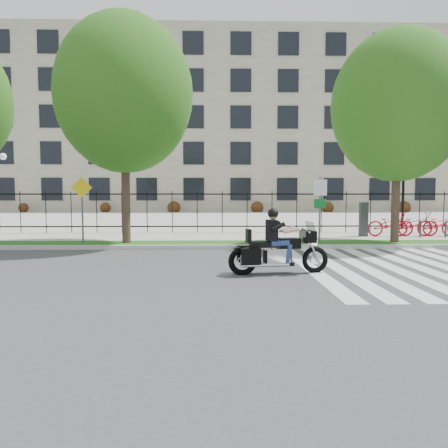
{
  "coord_description": "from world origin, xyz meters",
  "views": [
    {
      "loc": [
        -0.44,
        -11.74,
        2.03
      ],
      "look_at": [
        -0.07,
        3.0,
        1.0
      ],
      "focal_mm": 35.0,
      "sensor_mm": 36.0,
      "label": 1
    }
  ],
  "objects": [
    {
      "name": "grass_verge",
      "position": [
        0.0,
        4.95,
        0.07
      ],
      "size": [
        60.0,
        1.5,
        0.15
      ],
      "primitive_type": "cube",
      "color": "#205114",
      "rests_on": "ground"
    },
    {
      "name": "street_tree_2",
      "position": [
        6.61,
        4.95,
        5.36
      ],
      "size": [
        5.02,
        5.02,
        8.1
      ],
      "color": "#35241D",
      "rests_on": "grass_verge"
    },
    {
      "name": "lamp_post_right",
      "position": [
        10.0,
        12.0,
        3.21
      ],
      "size": [
        1.06,
        0.7,
        4.25
      ],
      "color": "black",
      "rests_on": "ground"
    },
    {
      "name": "iron_fence",
      "position": [
        0.0,
        9.2,
        1.15
      ],
      "size": [
        30.0,
        0.06,
        2.0
      ],
      "primitive_type": null,
      "color": "black",
      "rests_on": "sidewalk"
    },
    {
      "name": "ground",
      "position": [
        0.0,
        0.0,
        0.0
      ],
      "size": [
        120.0,
        120.0,
        0.0
      ],
      "primitive_type": "plane",
      "color": "#3D3D3F",
      "rests_on": "ground"
    },
    {
      "name": "plaza",
      "position": [
        0.0,
        25.0,
        0.05
      ],
      "size": [
        80.0,
        34.0,
        0.1
      ],
      "primitive_type": "cube",
      "color": "#ADA9A1",
      "rests_on": "ground"
    },
    {
      "name": "crosswalk_stripes",
      "position": [
        4.83,
        0.0,
        0.01
      ],
      "size": [
        5.7,
        8.0,
        0.01
      ],
      "primitive_type": null,
      "color": "silver",
      "rests_on": "ground"
    },
    {
      "name": "office_building",
      "position": [
        0.0,
        44.92,
        9.97
      ],
      "size": [
        60.0,
        21.9,
        20.15
      ],
      "color": "gray",
      "rests_on": "ground"
    },
    {
      "name": "motorcycle_rider",
      "position": [
        1.21,
        -0.85,
        0.66
      ],
      "size": [
        2.59,
        0.87,
        2.0
      ],
      "color": "black",
      "rests_on": "ground"
    },
    {
      "name": "sign_pole_warning",
      "position": [
        -5.3,
        4.58,
        1.74
      ],
      "size": [
        0.78,
        0.09,
        2.49
      ],
      "color": "#59595B",
      "rests_on": "grass_verge"
    },
    {
      "name": "curb",
      "position": [
        0.0,
        4.1,
        0.07
      ],
      "size": [
        60.0,
        0.2,
        0.15
      ],
      "primitive_type": "cube",
      "color": "#B5B3AB",
      "rests_on": "ground"
    },
    {
      "name": "sidewalk",
      "position": [
        0.0,
        7.45,
        0.07
      ],
      "size": [
        60.0,
        3.5,
        0.15
      ],
      "primitive_type": "cube",
      "color": "#ADA9A1",
      "rests_on": "ground"
    },
    {
      "name": "sign_pole_regulatory",
      "position": [
        3.58,
        4.58,
        1.74
      ],
      "size": [
        0.5,
        0.09,
        2.5
      ],
      "color": "#59595B",
      "rests_on": "grass_verge"
    },
    {
      "name": "street_tree_1",
      "position": [
        -3.75,
        4.95,
        5.74
      ],
      "size": [
        5.14,
        5.14,
        8.55
      ],
      "color": "#35241D",
      "rests_on": "grass_verge"
    }
  ]
}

